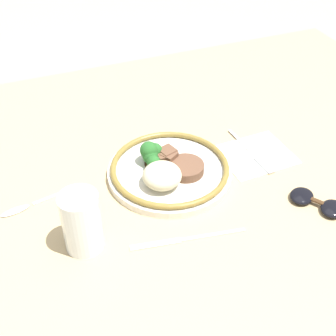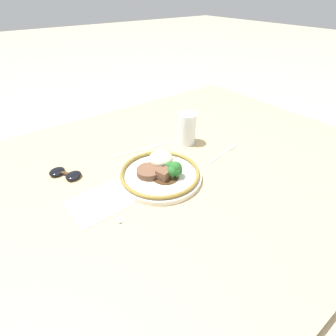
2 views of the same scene
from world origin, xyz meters
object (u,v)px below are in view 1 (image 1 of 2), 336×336
(knife, at_px, (184,240))
(juice_glass, at_px, (82,224))
(spoon, at_px, (26,207))
(fork, at_px, (254,155))
(sunglasses, at_px, (317,202))
(plate, at_px, (168,169))

(knife, bearing_deg, juice_glass, -8.43)
(spoon, bearing_deg, juice_glass, 110.68)
(fork, xyz_separation_m, sunglasses, (-0.03, 0.18, 0.00))
(sunglasses, bearing_deg, knife, -36.10)
(plate, height_order, knife, plate)
(spoon, bearing_deg, fork, 166.81)
(fork, bearing_deg, juice_glass, -77.85)
(juice_glass, relative_size, fork, 0.67)
(plate, xyz_separation_m, juice_glass, (0.20, 0.12, 0.03))
(juice_glass, relative_size, sunglasses, 0.98)
(knife, bearing_deg, spoon, -27.72)
(fork, distance_m, sunglasses, 0.18)
(spoon, bearing_deg, sunglasses, 148.12)
(plate, xyz_separation_m, spoon, (0.29, -0.01, -0.02))
(plate, bearing_deg, fork, 178.39)
(plate, relative_size, fork, 1.50)
(juice_glass, bearing_deg, plate, -149.56)
(plate, bearing_deg, spoon, -2.95)
(knife, distance_m, spoon, 0.31)
(juice_glass, distance_m, spoon, 0.17)
(fork, distance_m, knife, 0.29)
(juice_glass, height_order, sunglasses, juice_glass)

